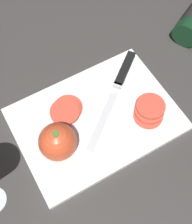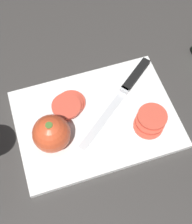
# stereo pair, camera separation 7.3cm
# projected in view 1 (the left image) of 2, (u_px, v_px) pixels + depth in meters

# --- Properties ---
(ground_plane) EXTENTS (3.00, 3.00, 0.00)m
(ground_plane) POSITION_uv_depth(u_px,v_px,m) (126.00, 114.00, 0.78)
(ground_plane) COLOR #383533
(cutting_board) EXTENTS (0.39, 0.28, 0.01)m
(cutting_board) POSITION_uv_depth(u_px,v_px,m) (96.00, 119.00, 0.77)
(cutting_board) COLOR white
(cutting_board) RESTS_ON ground_plane
(whole_tomato) EXTENTS (0.09, 0.09, 0.09)m
(whole_tomato) POSITION_uv_depth(u_px,v_px,m) (58.00, 142.00, 0.68)
(whole_tomato) COLOR #DB4C28
(whole_tomato) RESTS_ON cutting_board
(knife) EXTENTS (0.25, 0.20, 0.01)m
(knife) POSITION_uv_depth(u_px,v_px,m) (121.00, 78.00, 0.81)
(knife) COLOR silver
(knife) RESTS_ON cutting_board
(tomato_slice_stack_near) EXTENTS (0.09, 0.09, 0.02)m
(tomato_slice_stack_near) POSITION_uv_depth(u_px,v_px,m) (66.00, 110.00, 0.76)
(tomato_slice_stack_near) COLOR #DB4C38
(tomato_slice_stack_near) RESTS_ON cutting_board
(tomato_slice_stack_far) EXTENTS (0.09, 0.09, 0.02)m
(tomato_slice_stack_far) POSITION_uv_depth(u_px,v_px,m) (149.00, 111.00, 0.76)
(tomato_slice_stack_far) COLOR #DB4C38
(tomato_slice_stack_far) RESTS_ON cutting_board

